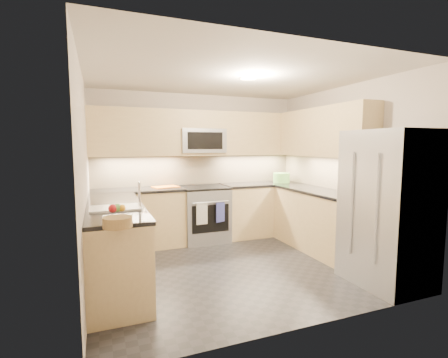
# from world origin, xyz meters

# --- Properties ---
(floor) EXTENTS (3.60, 3.20, 0.00)m
(floor) POSITION_xyz_m (0.00, 0.00, 0.00)
(floor) COLOR #26262B
(floor) RESTS_ON ground
(ceiling) EXTENTS (3.60, 3.20, 0.02)m
(ceiling) POSITION_xyz_m (0.00, 0.00, 2.50)
(ceiling) COLOR beige
(ceiling) RESTS_ON wall_back
(wall_back) EXTENTS (3.60, 0.02, 2.50)m
(wall_back) POSITION_xyz_m (0.00, 1.60, 1.25)
(wall_back) COLOR #BDB2A5
(wall_back) RESTS_ON floor
(wall_front) EXTENTS (3.60, 0.02, 2.50)m
(wall_front) POSITION_xyz_m (0.00, -1.60, 1.25)
(wall_front) COLOR #BDB2A5
(wall_front) RESTS_ON floor
(wall_left) EXTENTS (0.02, 3.20, 2.50)m
(wall_left) POSITION_xyz_m (-1.80, 0.00, 1.25)
(wall_left) COLOR #BDB2A5
(wall_left) RESTS_ON floor
(wall_right) EXTENTS (0.02, 3.20, 2.50)m
(wall_right) POSITION_xyz_m (1.80, 0.00, 1.25)
(wall_right) COLOR #BDB2A5
(wall_right) RESTS_ON floor
(base_cab_back_left) EXTENTS (1.42, 0.60, 0.90)m
(base_cab_back_left) POSITION_xyz_m (-1.09, 1.30, 0.45)
(base_cab_back_left) COLOR #D8BC82
(base_cab_back_left) RESTS_ON floor
(base_cab_back_right) EXTENTS (1.42, 0.60, 0.90)m
(base_cab_back_right) POSITION_xyz_m (1.09, 1.30, 0.45)
(base_cab_back_right) COLOR #D8BC82
(base_cab_back_right) RESTS_ON floor
(base_cab_right) EXTENTS (0.60, 1.70, 0.90)m
(base_cab_right) POSITION_xyz_m (1.50, 0.15, 0.45)
(base_cab_right) COLOR #D8BC82
(base_cab_right) RESTS_ON floor
(base_cab_peninsula) EXTENTS (0.60, 2.00, 0.90)m
(base_cab_peninsula) POSITION_xyz_m (-1.50, 0.00, 0.45)
(base_cab_peninsula) COLOR #D8BC82
(base_cab_peninsula) RESTS_ON floor
(countertop_back_left) EXTENTS (1.42, 0.63, 0.04)m
(countertop_back_left) POSITION_xyz_m (-1.09, 1.30, 0.92)
(countertop_back_left) COLOR black
(countertop_back_left) RESTS_ON base_cab_back_left
(countertop_back_right) EXTENTS (1.42, 0.63, 0.04)m
(countertop_back_right) POSITION_xyz_m (1.09, 1.30, 0.92)
(countertop_back_right) COLOR black
(countertop_back_right) RESTS_ON base_cab_back_right
(countertop_right) EXTENTS (0.63, 1.70, 0.04)m
(countertop_right) POSITION_xyz_m (1.50, 0.15, 0.92)
(countertop_right) COLOR black
(countertop_right) RESTS_ON base_cab_right
(countertop_peninsula) EXTENTS (0.63, 2.00, 0.04)m
(countertop_peninsula) POSITION_xyz_m (-1.50, 0.00, 0.92)
(countertop_peninsula) COLOR black
(countertop_peninsula) RESTS_ON base_cab_peninsula
(upper_cab_back) EXTENTS (3.60, 0.35, 0.75)m
(upper_cab_back) POSITION_xyz_m (0.00, 1.43, 1.83)
(upper_cab_back) COLOR #D8BC82
(upper_cab_back) RESTS_ON wall_back
(upper_cab_right) EXTENTS (0.35, 1.95, 0.75)m
(upper_cab_right) POSITION_xyz_m (1.62, 0.28, 1.83)
(upper_cab_right) COLOR #D8BC82
(upper_cab_right) RESTS_ON wall_right
(backsplash_back) EXTENTS (3.60, 0.01, 0.51)m
(backsplash_back) POSITION_xyz_m (0.00, 1.60, 1.20)
(backsplash_back) COLOR tan
(backsplash_back) RESTS_ON wall_back
(backsplash_right) EXTENTS (0.01, 2.30, 0.51)m
(backsplash_right) POSITION_xyz_m (1.80, 0.45, 1.20)
(backsplash_right) COLOR tan
(backsplash_right) RESTS_ON wall_right
(gas_range) EXTENTS (0.76, 0.65, 0.91)m
(gas_range) POSITION_xyz_m (0.00, 1.28, 0.46)
(gas_range) COLOR gray
(gas_range) RESTS_ON floor
(range_cooktop) EXTENTS (0.76, 0.65, 0.03)m
(range_cooktop) POSITION_xyz_m (0.00, 1.28, 0.92)
(range_cooktop) COLOR black
(range_cooktop) RESTS_ON gas_range
(oven_door_glass) EXTENTS (0.62, 0.02, 0.45)m
(oven_door_glass) POSITION_xyz_m (0.00, 0.95, 0.45)
(oven_door_glass) COLOR black
(oven_door_glass) RESTS_ON gas_range
(oven_handle) EXTENTS (0.60, 0.02, 0.02)m
(oven_handle) POSITION_xyz_m (0.00, 0.93, 0.72)
(oven_handle) COLOR #B2B5BA
(oven_handle) RESTS_ON gas_range
(microwave) EXTENTS (0.76, 0.40, 0.40)m
(microwave) POSITION_xyz_m (0.00, 1.40, 1.70)
(microwave) COLOR #929599
(microwave) RESTS_ON upper_cab_back
(microwave_door) EXTENTS (0.60, 0.01, 0.28)m
(microwave_door) POSITION_xyz_m (0.00, 1.20, 1.70)
(microwave_door) COLOR black
(microwave_door) RESTS_ON microwave
(refrigerator) EXTENTS (0.70, 0.90, 1.80)m
(refrigerator) POSITION_xyz_m (1.45, -1.15, 0.90)
(refrigerator) COLOR #A4A7AC
(refrigerator) RESTS_ON floor
(fridge_handle_left) EXTENTS (0.02, 0.02, 1.20)m
(fridge_handle_left) POSITION_xyz_m (1.08, -1.33, 0.95)
(fridge_handle_left) COLOR #B2B5BA
(fridge_handle_left) RESTS_ON refrigerator
(fridge_handle_right) EXTENTS (0.02, 0.02, 1.20)m
(fridge_handle_right) POSITION_xyz_m (1.08, -0.97, 0.95)
(fridge_handle_right) COLOR #B2B5BA
(fridge_handle_right) RESTS_ON refrigerator
(sink_basin) EXTENTS (0.52, 0.38, 0.16)m
(sink_basin) POSITION_xyz_m (-1.50, -0.25, 0.88)
(sink_basin) COLOR white
(sink_basin) RESTS_ON base_cab_peninsula
(faucet) EXTENTS (0.03, 0.03, 0.28)m
(faucet) POSITION_xyz_m (-1.24, -0.25, 1.08)
(faucet) COLOR silver
(faucet) RESTS_ON countertop_peninsula
(utensil_bowl) EXTENTS (0.35, 0.35, 0.17)m
(utensil_bowl) POSITION_xyz_m (1.50, 1.27, 1.03)
(utensil_bowl) COLOR #60A948
(utensil_bowl) RESTS_ON countertop_back_right
(cutting_board) EXTENTS (0.45, 0.36, 0.01)m
(cutting_board) POSITION_xyz_m (-0.63, 1.37, 0.95)
(cutting_board) COLOR orange
(cutting_board) RESTS_ON countertop_back_left
(fruit_basket) EXTENTS (0.32, 0.32, 0.09)m
(fruit_basket) POSITION_xyz_m (-1.52, -1.09, 0.98)
(fruit_basket) COLOR olive
(fruit_basket) RESTS_ON countertop_peninsula
(fruit_apple) EXTENTS (0.08, 0.08, 0.08)m
(fruit_apple) POSITION_xyz_m (-1.54, -0.84, 1.05)
(fruit_apple) COLOR red
(fruit_apple) RESTS_ON fruit_basket
(fruit_pear) EXTENTS (0.08, 0.08, 0.08)m
(fruit_pear) POSITION_xyz_m (-1.50, -0.82, 1.05)
(fruit_pear) COLOR #71BD51
(fruit_pear) RESTS_ON fruit_basket
(dish_towel_check) EXTENTS (0.18, 0.02, 0.34)m
(dish_towel_check) POSITION_xyz_m (-0.16, 0.91, 0.55)
(dish_towel_check) COLOR white
(dish_towel_check) RESTS_ON oven_handle
(dish_towel_blue) EXTENTS (0.16, 0.07, 0.32)m
(dish_towel_blue) POSITION_xyz_m (0.15, 0.91, 0.55)
(dish_towel_blue) COLOR navy
(dish_towel_blue) RESTS_ON oven_handle
(fruit_orange) EXTENTS (0.07, 0.07, 0.07)m
(fruit_orange) POSITION_xyz_m (-1.46, -0.83, 1.05)
(fruit_orange) COLOR #FAAD1B
(fruit_orange) RESTS_ON fruit_basket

